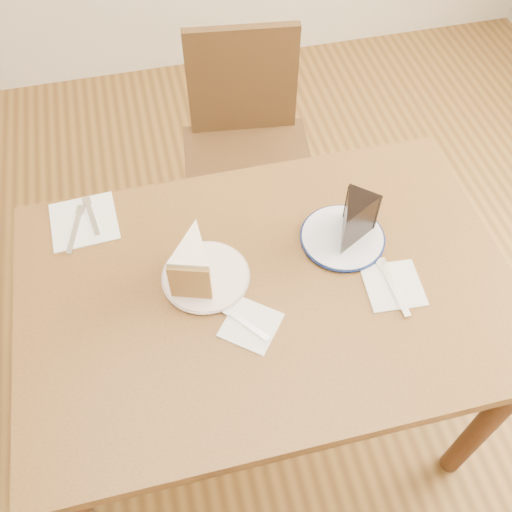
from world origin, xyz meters
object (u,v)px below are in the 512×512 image
object	(u,v)px
plate_navy	(342,238)
chocolate_cake	(352,224)
table	(267,307)
carrot_cake	(194,258)
plate_cream	(206,277)
chair_far	(247,152)

from	to	relation	value
plate_navy	chocolate_cake	world-z (taller)	chocolate_cake
table	chocolate_cake	xyz separation A→B (m)	(0.24, 0.08, 0.17)
table	carrot_cake	size ratio (longest dim) A/B	9.09
plate_cream	chocolate_cake	bearing A→B (deg)	4.05
table	plate_cream	xyz separation A→B (m)	(-0.14, 0.06, 0.10)
plate_navy	carrot_cake	xyz separation A→B (m)	(-0.38, -0.02, 0.06)
chair_far	carrot_cake	bearing A→B (deg)	74.12
plate_cream	plate_navy	size ratio (longest dim) A/B	0.99
plate_navy	carrot_cake	size ratio (longest dim) A/B	1.58
plate_cream	chocolate_cake	size ratio (longest dim) A/B	1.73
chair_far	plate_navy	distance (m)	0.69
plate_cream	chocolate_cake	xyz separation A→B (m)	(0.38, 0.03, 0.06)
chair_far	carrot_cake	world-z (taller)	chair_far
table	chocolate_cake	bearing A→B (deg)	19.31
table	carrot_cake	xyz separation A→B (m)	(-0.16, 0.07, 0.17)
carrot_cake	chocolate_cake	bearing A→B (deg)	19.58
plate_cream	plate_navy	bearing A→B (deg)	5.85
chocolate_cake	plate_navy	bearing A→B (deg)	5.56
chair_far	plate_cream	world-z (taller)	chair_far
plate_cream	chocolate_cake	distance (m)	0.38
plate_navy	table	bearing A→B (deg)	-157.22
table	plate_cream	bearing A→B (deg)	158.29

